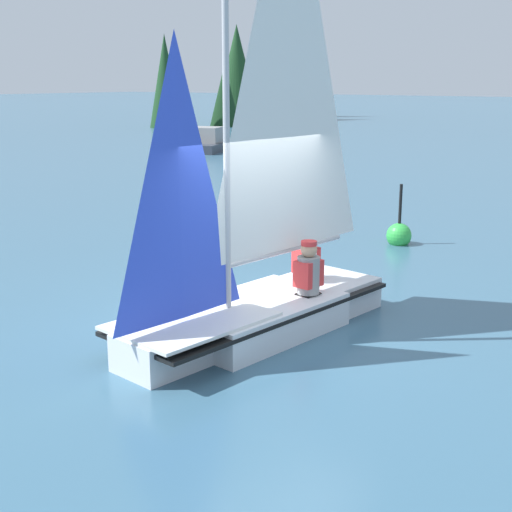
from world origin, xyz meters
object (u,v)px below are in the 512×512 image
motorboat_distant (208,143)px  buoy_marker (399,235)px  sailor_helm (308,280)px  sailor_crew (306,267)px  sailboat_main (259,261)px

motorboat_distant → buoy_marker: bearing=30.5°
buoy_marker → sailor_helm: bearing=10.8°
motorboat_distant → sailor_crew: bearing=22.8°
motorboat_distant → buoy_marker: (12.77, 15.10, -0.19)m
sailor_helm → sailboat_main: bearing=-26.5°
motorboat_distant → sailboat_main: bearing=20.9°
sailboat_main → sailor_helm: sailboat_main is taller
sailor_crew → buoy_marker: (-4.64, -0.61, -0.43)m
sailboat_main → sailor_helm: (-0.57, 0.39, -0.33)m
motorboat_distant → buoy_marker: 19.78m
sailor_helm → buoy_marker: buoy_marker is taller
sailboat_main → buoy_marker: size_ratio=4.85×
sailboat_main → sailor_crew: (-1.17, -0.00, -0.34)m
buoy_marker → sailor_crew: bearing=7.5°
sailboat_main → sailor_helm: 0.77m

